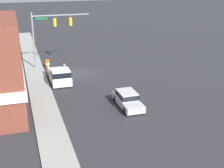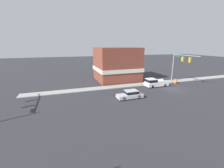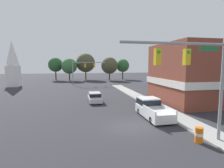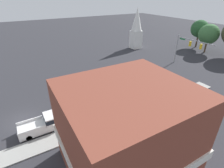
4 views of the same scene
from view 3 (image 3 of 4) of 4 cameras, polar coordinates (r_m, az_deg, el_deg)
The scene contains 14 objects.
ground_plane at distance 15.98m, azimuth 5.71°, elevation -13.80°, with size 200.00×200.00×0.00m, color #2D2D33.
sidewalk_curb at distance 18.40m, azimuth 23.28°, elevation -11.34°, with size 2.40×60.00×0.14m.
near_signal_assembly at distance 12.83m, azimuth 25.28°, elevation 4.97°, with size 7.47×0.49×7.35m.
far_signal_assembly at distance 48.56m, azimuth -9.31°, elevation 5.51°, with size 8.99×0.49×6.60m.
car_lead at distance 25.97m, azimuth -5.70°, elevation -4.21°, with size 1.77×4.58×1.44m.
pickup_truck_parked at distance 19.11m, azimuth 12.80°, elevation -7.68°, with size 2.15×5.24×1.86m.
construction_barrel at distance 14.23m, azimuth 26.52°, elevation -14.64°, with size 0.57×0.57×1.10m.
corner_brick_building at distance 28.05m, azimuth 24.92°, elevation 2.93°, with size 9.79×10.70×8.46m.
church_steeple at distance 50.09m, azimuth -29.70°, elevation 6.07°, with size 3.06×3.06×11.41m.
backdrop_tree_left_far at distance 65.08m, azimuth -17.97°, elevation 5.99°, with size 5.01×5.01×7.95m.
backdrop_tree_left_mid at distance 62.10m, azimuth -13.78°, elevation 5.70°, with size 5.30×5.30×7.65m.
backdrop_tree_center at distance 64.53m, azimuth -8.61°, elevation 6.84°, with size 6.83×6.83×9.55m.
backdrop_tree_right_mid at distance 61.53m, azimuth -0.85°, elevation 6.05°, with size 5.81×5.81×8.09m.
backdrop_tree_right_far at distance 65.63m, azimuth 3.51°, elevation 6.03°, with size 4.86×4.86×7.58m.
Camera 3 is at (-4.49, -14.32, 5.50)m, focal length 28.00 mm.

